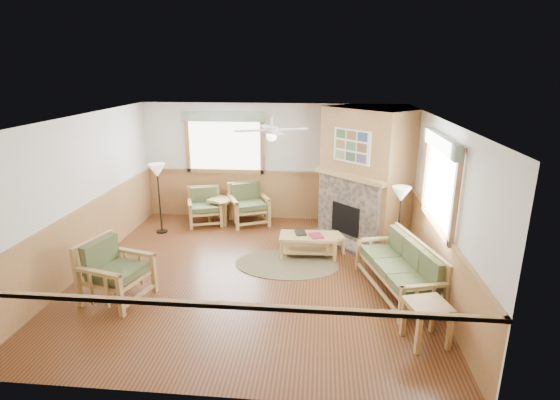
# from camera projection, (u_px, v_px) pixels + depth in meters

# --- Properties ---
(floor) EXTENTS (6.00, 6.00, 0.01)m
(floor) POSITION_uv_depth(u_px,v_px,m) (254.00, 274.00, 7.67)
(floor) COLOR #562E17
(floor) RESTS_ON ground
(ceiling) EXTENTS (6.00, 6.00, 0.01)m
(ceiling) POSITION_uv_depth(u_px,v_px,m) (251.00, 118.00, 6.87)
(ceiling) COLOR white
(ceiling) RESTS_ON floor
(wall_back) EXTENTS (6.00, 0.02, 2.70)m
(wall_back) POSITION_uv_depth(u_px,v_px,m) (272.00, 162.00, 10.12)
(wall_back) COLOR silver
(wall_back) RESTS_ON floor
(wall_front) EXTENTS (6.00, 0.02, 2.70)m
(wall_front) POSITION_uv_depth(u_px,v_px,m) (206.00, 287.00, 4.41)
(wall_front) COLOR silver
(wall_front) RESTS_ON floor
(wall_left) EXTENTS (0.02, 6.00, 2.70)m
(wall_left) POSITION_uv_depth(u_px,v_px,m) (81.00, 195.00, 7.54)
(wall_left) COLOR silver
(wall_left) RESTS_ON floor
(wall_right) EXTENTS (0.02, 6.00, 2.70)m
(wall_right) POSITION_uv_depth(u_px,v_px,m) (437.00, 205.00, 6.99)
(wall_right) COLOR silver
(wall_right) RESTS_ON floor
(wainscot) EXTENTS (6.00, 6.00, 1.10)m
(wainscot) POSITION_uv_depth(u_px,v_px,m) (253.00, 245.00, 7.50)
(wainscot) COLOR #9C7040
(wainscot) RESTS_ON floor
(fireplace) EXTENTS (3.11, 3.11, 2.70)m
(fireplace) POSITION_uv_depth(u_px,v_px,m) (365.00, 174.00, 9.03)
(fireplace) COLOR #9C7040
(fireplace) RESTS_ON floor
(window_back) EXTENTS (1.90, 0.16, 1.50)m
(window_back) POSITION_uv_depth(u_px,v_px,m) (223.00, 110.00, 9.84)
(window_back) COLOR white
(window_back) RESTS_ON wall_back
(window_right) EXTENTS (0.16, 1.90, 1.50)m
(window_right) POSITION_uv_depth(u_px,v_px,m) (446.00, 134.00, 6.46)
(window_right) COLOR white
(window_right) RESTS_ON wall_right
(ceiling_fan) EXTENTS (1.59, 1.59, 0.36)m
(ceiling_fan) POSITION_uv_depth(u_px,v_px,m) (272.00, 119.00, 7.14)
(ceiling_fan) COLOR white
(ceiling_fan) RESTS_ON ceiling
(sofa) EXTENTS (1.96, 1.21, 0.84)m
(sofa) POSITION_uv_depth(u_px,v_px,m) (398.00, 268.00, 6.93)
(sofa) COLOR tan
(sofa) RESTS_ON floor
(armchair_back_left) EXTENTS (0.93, 0.93, 0.82)m
(armchair_back_left) POSITION_uv_depth(u_px,v_px,m) (205.00, 207.00, 9.98)
(armchair_back_left) COLOR tan
(armchair_back_left) RESTS_ON floor
(armchair_back_right) EXTENTS (1.07, 1.07, 0.91)m
(armchair_back_right) POSITION_uv_depth(u_px,v_px,m) (249.00, 204.00, 10.00)
(armchair_back_right) COLOR tan
(armchair_back_right) RESTS_ON floor
(armchair_left) EXTENTS (1.05, 1.05, 0.96)m
(armchair_left) POSITION_uv_depth(u_px,v_px,m) (116.00, 271.00, 6.69)
(armchair_left) COLOR tan
(armchair_left) RESTS_ON floor
(coffee_table) EXTENTS (1.09, 0.57, 0.43)m
(coffee_table) POSITION_uv_depth(u_px,v_px,m) (308.00, 246.00, 8.31)
(coffee_table) COLOR tan
(coffee_table) RESTS_ON floor
(end_table_chairs) EXTENTS (0.66, 0.65, 0.58)m
(end_table_chairs) POSITION_uv_depth(u_px,v_px,m) (222.00, 210.00, 10.11)
(end_table_chairs) COLOR tan
(end_table_chairs) RESTS_ON floor
(end_table_sofa) EXTENTS (0.63, 0.62, 0.58)m
(end_table_sofa) POSITION_uv_depth(u_px,v_px,m) (426.00, 323.00, 5.68)
(end_table_sofa) COLOR tan
(end_table_sofa) RESTS_ON floor
(footstool) EXTENTS (0.53, 0.53, 0.36)m
(footstool) POSITION_uv_depth(u_px,v_px,m) (332.00, 244.00, 8.50)
(footstool) COLOR tan
(footstool) RESTS_ON floor
(braided_rug) EXTENTS (2.32, 2.32, 0.01)m
(braided_rug) POSITION_uv_depth(u_px,v_px,m) (287.00, 264.00, 8.02)
(braided_rug) COLOR brown
(braided_rug) RESTS_ON floor
(floor_lamp_left) EXTENTS (0.36, 0.36, 1.53)m
(floor_lamp_left) POSITION_uv_depth(u_px,v_px,m) (159.00, 199.00, 9.36)
(floor_lamp_left) COLOR black
(floor_lamp_left) RESTS_ON floor
(floor_lamp_right) EXTENTS (0.40, 0.40, 1.47)m
(floor_lamp_right) POSITION_uv_depth(u_px,v_px,m) (399.00, 226.00, 7.84)
(floor_lamp_right) COLOR black
(floor_lamp_right) RESTS_ON floor
(book_red) EXTENTS (0.31, 0.36, 0.03)m
(book_red) POSITION_uv_depth(u_px,v_px,m) (316.00, 235.00, 8.18)
(book_red) COLOR maroon
(book_red) RESTS_ON coffee_table
(book_dark) EXTENTS (0.25, 0.31, 0.03)m
(book_dark) POSITION_uv_depth(u_px,v_px,m) (301.00, 232.00, 8.32)
(book_dark) COLOR black
(book_dark) RESTS_ON coffee_table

